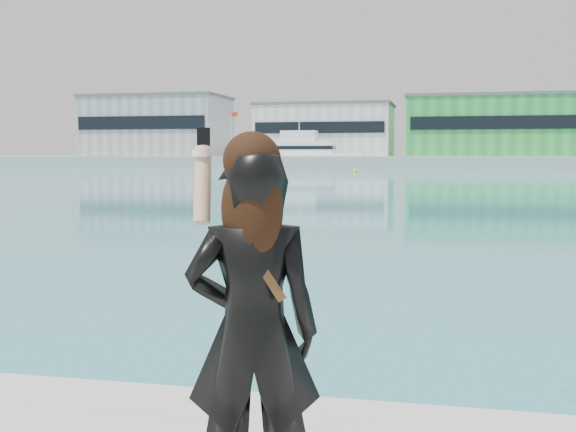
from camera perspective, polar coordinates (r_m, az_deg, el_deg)
name	(u,v)px	position (r m, az deg, el deg)	size (l,w,h in m)	color
far_quay	(448,162)	(133.55, 12.51, 4.22)	(320.00, 40.00, 2.00)	#9E9E99
warehouse_grey_left	(158,126)	(142.77, -10.27, 7.01)	(26.52, 16.36, 11.50)	gray
warehouse_white	(326,130)	(133.47, 3.01, 6.80)	(24.48, 15.35, 9.50)	silver
warehouse_green	(495,126)	(131.84, 16.07, 6.86)	(30.60, 16.36, 10.50)	green
flagpole_left	(232,131)	(130.33, -4.47, 6.74)	(1.28, 0.16, 8.00)	silver
motor_yacht	(308,154)	(121.02, 1.57, 4.89)	(17.65, 5.18, 8.20)	white
buoy_far	(355,172)	(95.91, 5.32, 3.49)	(0.50, 0.50, 0.50)	#FFF10D
woman	(252,322)	(3.16, -2.82, -8.37)	(0.67, 0.52, 1.70)	black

